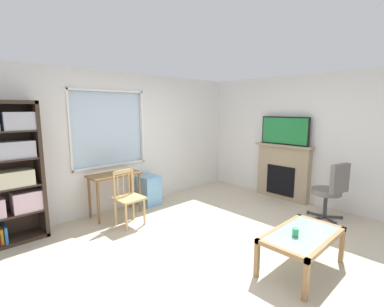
{
  "coord_description": "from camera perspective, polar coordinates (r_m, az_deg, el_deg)",
  "views": [
    {
      "loc": [
        -2.69,
        -2.41,
        1.88
      ],
      "look_at": [
        0.28,
        0.71,
        1.17
      ],
      "focal_mm": 25.5,
      "sensor_mm": 36.0,
      "label": 1
    }
  ],
  "objects": [
    {
      "name": "ground",
      "position": [
        4.08,
        4.17,
        -18.32
      ],
      "size": [
        6.28,
        5.49,
        0.02
      ],
      "primitive_type": "cube",
      "color": "beige"
    },
    {
      "name": "wall_back_with_window",
      "position": [
        5.44,
        -13.11,
        2.32
      ],
      "size": [
        5.28,
        0.15,
        2.55
      ],
      "color": "silver",
      "rests_on": "ground"
    },
    {
      "name": "wall_right",
      "position": [
        5.94,
        22.15,
        2.75
      ],
      "size": [
        0.12,
        4.69,
        2.55
      ],
      "primitive_type": "cube",
      "color": "silver",
      "rests_on": "ground"
    },
    {
      "name": "bookshelf",
      "position": [
        4.54,
        -34.67,
        -2.84
      ],
      "size": [
        0.9,
        0.38,
        2.0
      ],
      "color": "#38281E",
      "rests_on": "ground"
    },
    {
      "name": "desk_under_window",
      "position": [
        5.01,
        -15.86,
        -5.6
      ],
      "size": [
        0.89,
        0.44,
        0.76
      ],
      "color": "brown",
      "rests_on": "ground"
    },
    {
      "name": "wooden_chair",
      "position": [
        4.6,
        -13.21,
        -8.86
      ],
      "size": [
        0.43,
        0.41,
        0.9
      ],
      "color": "tan",
      "rests_on": "ground"
    },
    {
      "name": "plastic_drawer_unit",
      "position": [
        5.51,
        -8.98,
        -7.6
      ],
      "size": [
        0.35,
        0.4,
        0.58
      ],
      "primitive_type": "cube",
      "color": "#72ADDB",
      "rests_on": "ground"
    },
    {
      "name": "fireplace",
      "position": [
        6.04,
        18.47,
        -3.62
      ],
      "size": [
        0.26,
        1.21,
        1.15
      ],
      "color": "tan",
      "rests_on": "ground"
    },
    {
      "name": "tv",
      "position": [
        5.9,
        18.82,
        4.53
      ],
      "size": [
        0.06,
        1.02,
        0.57
      ],
      "color": "black",
      "rests_on": "fireplace"
    },
    {
      "name": "office_chair",
      "position": [
        5.19,
        27.1,
        -6.54
      ],
      "size": [
        0.58,
        0.61,
        1.0
      ],
      "color": "slate",
      "rests_on": "ground"
    },
    {
      "name": "coffee_table",
      "position": [
        3.58,
        22.08,
        -16.08
      ],
      "size": [
        1.07,
        0.61,
        0.45
      ],
      "color": "#8C9E99",
      "rests_on": "ground"
    },
    {
      "name": "sippy_cup",
      "position": [
        3.43,
        20.81,
        -15.15
      ],
      "size": [
        0.07,
        0.07,
        0.09
      ],
      "primitive_type": "cylinder",
      "color": "#33B770",
      "rests_on": "coffee_table"
    }
  ]
}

